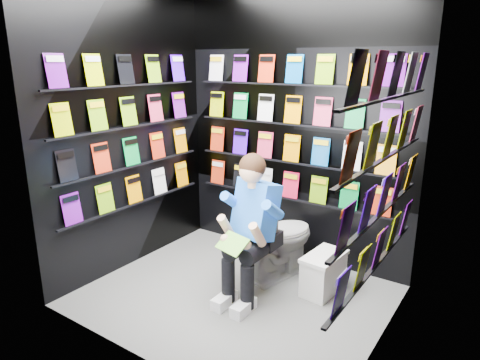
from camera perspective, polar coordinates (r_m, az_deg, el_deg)
The scene contains 13 objects.
floor at distance 3.78m, azimuth -0.73°, elevation -15.15°, with size 2.40×2.40×0.00m, color slate.
wall_back at distance 4.15m, azimuth 7.19°, elevation 6.74°, with size 2.40×0.04×2.60m, color black.
wall_front at distance 2.58m, azimuth -13.68°, elevation 0.87°, with size 2.40×0.04×2.60m, color black.
wall_left at distance 4.11m, azimuth -14.74°, elevation 6.24°, with size 0.04×2.00×2.60m, color black.
wall_right at distance 2.81m, azimuth 19.66°, elevation 1.63°, with size 0.04×2.00×2.60m, color black.
comics_back at distance 4.13m, azimuth 7.00°, elevation 6.76°, with size 2.10×0.06×1.37m, color #EA1B46, non-canonical shape.
comics_left at distance 4.08m, azimuth -14.46°, elevation 6.28°, with size 0.06×1.70×1.37m, color #EA1B46, non-canonical shape.
comics_right at distance 2.82m, azimuth 19.08°, elevation 1.82°, with size 0.06×1.70×1.37m, color #EA1B46, non-canonical shape.
toilet at distance 3.97m, azimuth 5.12°, elevation -7.66°, with size 0.42×0.75×0.73m, color silver.
longbox at distance 3.83m, azimuth 11.05°, elevation -12.31°, with size 0.23×0.42×0.32m, color white.
longbox_lid at distance 3.75m, azimuth 11.19°, elevation -9.95°, with size 0.25×0.44×0.03m, color white.
reader at distance 3.53m, azimuth 2.24°, elevation -4.07°, with size 0.48×0.71×1.30m, color blue, non-canonical shape.
held_comic at distance 3.32m, azimuth -1.03°, elevation -8.46°, with size 0.26×0.01×0.18m, color green.
Camera 1 is at (1.86, -2.66, 1.94)m, focal length 32.00 mm.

